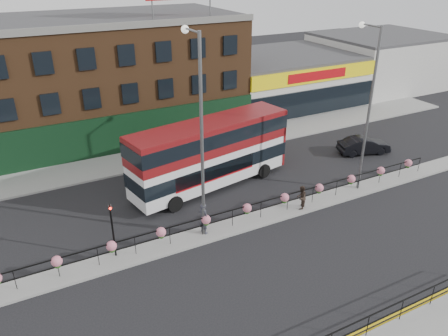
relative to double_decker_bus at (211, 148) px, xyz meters
name	(u,v)px	position (x,y,z in m)	size (l,w,h in m)	color
ground	(247,223)	(-0.27, -5.43, -2.96)	(120.00, 120.00, 0.00)	black
north_pavement	(174,152)	(-0.27, 6.57, -2.89)	(60.00, 4.00, 0.15)	gray
median	(247,222)	(-0.27, -5.43, -2.89)	(60.00, 1.60, 0.15)	gray
yellow_line_inner	(359,331)	(-0.27, -15.13, -2.95)	(60.00, 0.10, 0.01)	gold
yellow_line_outer	(362,334)	(-0.27, -15.31, -2.95)	(60.00, 0.10, 0.01)	gold
brick_building	(96,77)	(-4.27, 14.53, 2.17)	(25.00, 12.21, 10.30)	brown
supermarket	(281,78)	(15.73, 14.47, -0.31)	(15.00, 12.25, 5.30)	silver
warehouse_east	(379,60)	(30.48, 14.57, 0.19)	(14.50, 12.00, 6.30)	#BCBBB6
median_railing	(247,209)	(-0.27, -5.43, -1.91)	(30.04, 0.56, 1.23)	black
double_decker_bus	(211,148)	(0.00, 0.00, 0.00)	(12.21, 4.90, 4.82)	silver
car	(364,145)	(13.69, -0.75, -2.26)	(4.51, 2.64, 1.40)	black
pedestrian_a	(204,218)	(-3.09, -5.27, -1.83)	(0.66, 0.82, 1.96)	#32333E
pedestrian_b	(301,197)	(3.59, -5.69, -2.02)	(0.98, 0.95, 1.59)	#2D221B
lamp_column_west	(199,122)	(-3.13, -5.07, 4.02)	(0.41, 2.02, 11.52)	slate
lamp_column_east	(368,97)	(8.84, -5.01, 3.70)	(0.39, 1.93, 10.98)	slate
traffic_light_median	(111,219)	(-8.27, -5.04, -0.49)	(0.15, 0.28, 3.65)	black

